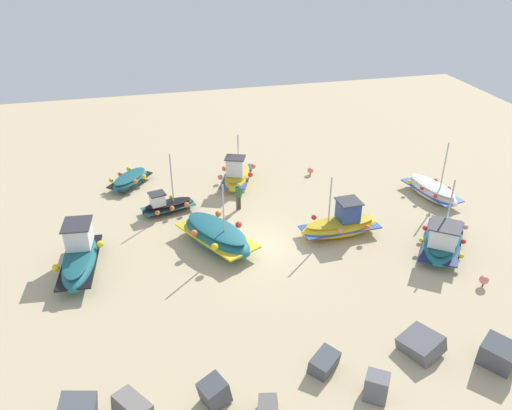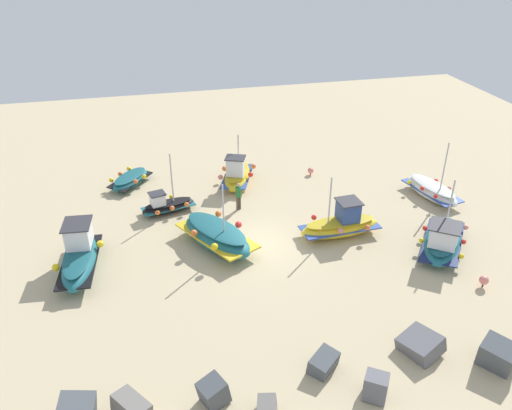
% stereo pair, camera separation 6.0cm
% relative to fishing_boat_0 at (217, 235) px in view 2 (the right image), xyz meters
% --- Properties ---
extents(ground_plane, '(55.39, 55.39, 0.00)m').
position_rel_fishing_boat_0_xyz_m(ground_plane, '(-2.10, 0.39, -0.64)').
color(ground_plane, '#C6B289').
extents(fishing_boat_0, '(3.94, 5.00, 3.74)m').
position_rel_fishing_boat_0_xyz_m(fishing_boat_0, '(0.00, 0.00, 0.00)').
color(fishing_boat_0, '#1E6670').
rests_on(fishing_boat_0, ground_plane).
extents(fishing_boat_1, '(4.16, 4.69, 3.80)m').
position_rel_fishing_boat_0_xyz_m(fishing_boat_1, '(-10.80, 2.99, -0.03)').
color(fishing_boat_1, '#1E6670').
rests_on(fishing_boat_1, ground_plane).
extents(fishing_boat_2, '(2.79, 4.09, 3.09)m').
position_rel_fishing_boat_0_xyz_m(fishing_boat_2, '(-2.42, -6.67, -0.01)').
color(fishing_boat_2, gold).
rests_on(fishing_boat_2, ground_plane).
extents(fishing_boat_3, '(4.35, 2.01, 3.49)m').
position_rel_fishing_boat_0_xyz_m(fishing_boat_3, '(-6.45, 0.45, -0.02)').
color(fishing_boat_3, gold).
rests_on(fishing_boat_3, ground_plane).
extents(fishing_boat_4, '(2.23, 4.62, 2.21)m').
position_rel_fishing_boat_0_xyz_m(fishing_boat_4, '(6.55, 0.49, 0.11)').
color(fishing_boat_4, '#1E6670').
rests_on(fishing_boat_4, ground_plane).
extents(fishing_boat_5, '(3.22, 1.92, 3.51)m').
position_rel_fishing_boat_0_xyz_m(fishing_boat_5, '(2.13, -4.12, -0.22)').
color(fishing_boat_5, black).
rests_on(fishing_boat_5, ground_plane).
extents(fishing_boat_6, '(2.94, 3.28, 0.83)m').
position_rel_fishing_boat_0_xyz_m(fishing_boat_6, '(4.08, -8.00, -0.25)').
color(fishing_boat_6, '#1E6670').
rests_on(fishing_boat_6, ground_plane).
extents(fishing_boat_7, '(2.19, 4.17, 3.76)m').
position_rel_fishing_boat_0_xyz_m(fishing_boat_7, '(-13.23, -2.17, -0.16)').
color(fishing_boat_7, white).
rests_on(fishing_boat_7, ground_plane).
extents(person_walking, '(0.32, 0.32, 1.66)m').
position_rel_fishing_boat_0_xyz_m(person_walking, '(-1.84, -3.48, 0.31)').
color(person_walking, brown).
rests_on(person_walking, ground_plane).
extents(breakwater_rocks, '(23.29, 3.04, 1.38)m').
position_rel_fishing_boat_0_xyz_m(breakwater_rocks, '(-3.11, 9.62, -0.21)').
color(breakwater_rocks, slate).
rests_on(breakwater_rocks, ground_plane).
extents(mooring_buoy_0, '(0.42, 0.42, 0.58)m').
position_rel_fishing_boat_0_xyz_m(mooring_buoy_0, '(-11.05, 6.05, -0.28)').
color(mooring_buoy_0, '#3F3F42').
rests_on(mooring_buoy_0, ground_plane).
extents(mooring_buoy_1, '(0.39, 0.39, 0.51)m').
position_rel_fishing_boat_0_xyz_m(mooring_buoy_1, '(-7.30, -6.83, -0.34)').
color(mooring_buoy_1, '#3F3F42').
rests_on(mooring_buoy_1, ground_plane).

